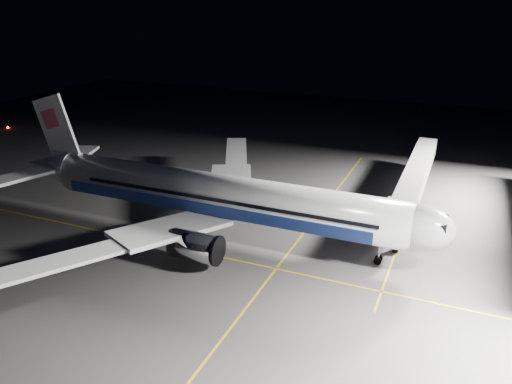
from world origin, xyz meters
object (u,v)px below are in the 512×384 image
Objects in this scene: safety_cone_a at (203,207)px; safety_cone_c at (262,214)px; jet_bridge at (414,180)px; airliner at (213,195)px; baggage_tug at (210,189)px; safety_cone_b at (235,197)px.

safety_cone_a is 1.02× the size of safety_cone_c.
airliner is at bearing -141.96° from jet_bridge.
jet_bridge is at bearing 29.55° from safety_cone_c.
jet_bridge is 30.95m from safety_cone_a.
baggage_tug is at bearing 120.88° from airliner.
safety_cone_a is 6.33m from safety_cone_b.
airliner reaches higher than baggage_tug.
baggage_tug is (-7.13, 11.92, -4.36)m from airliner.
safety_cone_c is at bearing -34.84° from safety_cone_b.
safety_cone_b is 7.69m from safety_cone_c.
jet_bridge is at bearing 23.62° from safety_cone_a.
safety_cone_b is at bearing -165.71° from jet_bridge.
safety_cone_a is at bearing -80.64° from baggage_tug.
safety_cone_c is (8.88, 1.39, -0.01)m from safety_cone_a.
safety_cone_c is at bearing 61.65° from airliner.
safety_cone_b is 0.87× the size of safety_cone_c.
baggage_tug is 4.92× the size of safety_cone_b.
airliner reaches higher than safety_cone_c.
baggage_tug reaches higher than safety_cone_b.
safety_cone_c is (6.31, -4.39, 0.04)m from safety_cone_b.
jet_bridge is 31.05m from baggage_tug.
jet_bridge is 62.87× the size of safety_cone_b.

